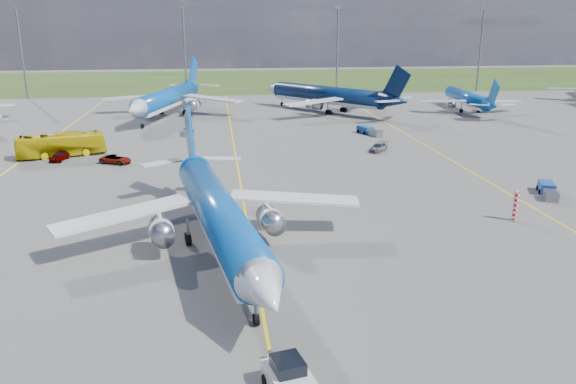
{
  "coord_description": "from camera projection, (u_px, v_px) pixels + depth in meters",
  "views": [
    {
      "loc": [
        -2.6,
        -40.54,
        18.64
      ],
      "look_at": [
        3.55,
        7.3,
        4.0
      ],
      "focal_mm": 35.0,
      "sensor_mm": 36.0,
      "label": 1
    }
  ],
  "objects": [
    {
      "name": "ground",
      "position": [
        255.0,
        269.0,
        44.21
      ],
      "size": [
        400.0,
        400.0,
        0.0
      ],
      "primitive_type": "plane",
      "color": "#52524F",
      "rests_on": "ground"
    },
    {
      "name": "grass_strip",
      "position": [
        223.0,
        80.0,
        186.57
      ],
      "size": [
        400.0,
        80.0,
        0.01
      ],
      "primitive_type": "cube",
      "color": "#2D4719",
      "rests_on": "ground"
    },
    {
      "name": "taxiway_lines",
      "position": [
        241.0,
        177.0,
        70.52
      ],
      "size": [
        60.25,
        160.0,
        0.02
      ],
      "color": "yellow",
      "rests_on": "ground"
    },
    {
      "name": "floodlight_masts",
      "position": [
        262.0,
        46.0,
        146.18
      ],
      "size": [
        202.2,
        0.5,
        22.7
      ],
      "color": "slate",
      "rests_on": "ground"
    },
    {
      "name": "warning_post",
      "position": [
        516.0,
        206.0,
        54.54
      ],
      "size": [
        0.5,
        0.5,
        3.0
      ],
      "primitive_type": "cylinder",
      "color": "red",
      "rests_on": "ground"
    },
    {
      "name": "bg_jet_nnw",
      "position": [
        169.0,
        116.0,
        115.5
      ],
      "size": [
        41.74,
        48.62,
        10.9
      ],
      "primitive_type": null,
      "rotation": [
        0.0,
        0.0,
        -0.27
      ],
      "color": "#0B4FA6",
      "rests_on": "ground"
    },
    {
      "name": "bg_jet_n",
      "position": [
        326.0,
        112.0,
        121.19
      ],
      "size": [
        49.13,
        50.53,
        10.53
      ],
      "primitive_type": null,
      "rotation": [
        0.0,
        0.0,
        3.82
      ],
      "color": "#071A3F",
      "rests_on": "ground"
    },
    {
      "name": "bg_jet_ne",
      "position": [
        466.0,
        111.0,
        122.57
      ],
      "size": [
        25.55,
        32.33,
        8.05
      ],
      "primitive_type": null,
      "rotation": [
        0.0,
        0.0,
        3.07
      ],
      "color": "#0B4FA6",
      "rests_on": "ground"
    },
    {
      "name": "main_airliner",
      "position": [
        220.0,
        252.0,
        47.5
      ],
      "size": [
        34.84,
        42.15,
        9.89
      ],
      "primitive_type": null,
      "rotation": [
        0.0,
        0.0,
        0.17
      ],
      "color": "#0B4FA6",
      "rests_on": "ground"
    },
    {
      "name": "pushback_tug",
      "position": [
        291.0,
        383.0,
        28.99
      ],
      "size": [
        2.94,
        5.72,
        1.9
      ],
      "rotation": [
        0.0,
        0.0,
        0.23
      ],
      "color": "silver",
      "rests_on": "ground"
    },
    {
      "name": "apron_bus",
      "position": [
        61.0,
        145.0,
        80.65
      ],
      "size": [
        12.56,
        6.53,
        3.42
      ],
      "primitive_type": "imported",
      "rotation": [
        0.0,
        0.0,
        1.89
      ],
      "color": "gold",
      "rests_on": "ground"
    },
    {
      "name": "service_car_a",
      "position": [
        60.0,
        156.0,
        78.58
      ],
      "size": [
        2.26,
        4.2,
        1.36
      ],
      "primitive_type": "imported",
      "rotation": [
        0.0,
        0.0,
        -0.17
      ],
      "color": "#999999",
      "rests_on": "ground"
    },
    {
      "name": "service_car_b",
      "position": [
        116.0,
        159.0,
        76.9
      ],
      "size": [
        4.77,
        3.59,
        1.2
      ],
      "primitive_type": "imported",
      "rotation": [
        0.0,
        0.0,
        1.15
      ],
      "color": "#999999",
      "rests_on": "ground"
    },
    {
      "name": "service_car_c",
      "position": [
        379.0,
        147.0,
        84.24
      ],
      "size": [
        3.95,
        4.39,
        1.23
      ],
      "primitive_type": "imported",
      "rotation": [
        0.0,
        0.0,
        -0.66
      ],
      "color": "#999999",
      "rests_on": "ground"
    },
    {
      "name": "baggage_tug_w",
      "position": [
        548.0,
        190.0,
        62.87
      ],
      "size": [
        3.37,
        5.55,
        1.22
      ],
      "rotation": [
        0.0,
        0.0,
        -0.39
      ],
      "color": "#194299",
      "rests_on": "ground"
    },
    {
      "name": "baggage_tug_c",
      "position": [
        188.0,
        131.0,
        97.08
      ],
      "size": [
        1.55,
        5.1,
        1.13
      ],
      "rotation": [
        0.0,
        0.0,
        -0.04
      ],
      "color": "#19579B",
      "rests_on": "ground"
    },
    {
      "name": "baggage_tug_e",
      "position": [
        369.0,
        131.0,
        96.89
      ],
      "size": [
        3.47,
        5.71,
        1.25
      ],
      "rotation": [
        0.0,
        0.0,
        0.39
      ],
      "color": "#194399",
      "rests_on": "ground"
    }
  ]
}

